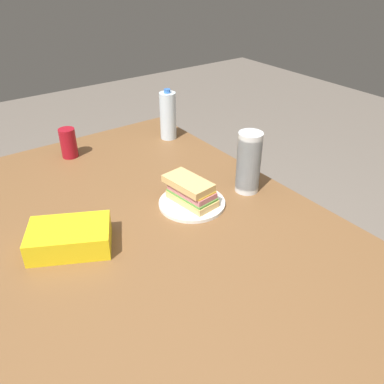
# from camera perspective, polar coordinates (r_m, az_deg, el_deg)

# --- Properties ---
(dining_table) EXTENTS (1.67, 1.05, 0.76)m
(dining_table) POSITION_cam_1_polar(r_m,az_deg,el_deg) (1.29, -4.39, -8.93)
(dining_table) COLOR brown
(dining_table) RESTS_ON ground_plane
(paper_plate) EXTENTS (0.22, 0.22, 0.01)m
(paper_plate) POSITION_cam_1_polar(r_m,az_deg,el_deg) (1.37, 0.00, -1.58)
(paper_plate) COLOR white
(paper_plate) RESTS_ON dining_table
(sandwich) EXTENTS (0.19, 0.12, 0.08)m
(sandwich) POSITION_cam_1_polar(r_m,az_deg,el_deg) (1.34, -0.17, 0.14)
(sandwich) COLOR #DBB26B
(sandwich) RESTS_ON paper_plate
(soda_can_red) EXTENTS (0.07, 0.07, 0.12)m
(soda_can_red) POSITION_cam_1_polar(r_m,az_deg,el_deg) (1.74, -17.08, 6.64)
(soda_can_red) COLOR maroon
(soda_can_red) RESTS_ON dining_table
(chip_bag) EXTENTS (0.24, 0.27, 0.07)m
(chip_bag) POSITION_cam_1_polar(r_m,az_deg,el_deg) (1.22, -16.91, -6.20)
(chip_bag) COLOR yellow
(chip_bag) RESTS_ON dining_table
(water_bottle_tall) EXTENTS (0.07, 0.07, 0.23)m
(water_bottle_tall) POSITION_cam_1_polar(r_m,az_deg,el_deg) (1.82, -3.42, 10.73)
(water_bottle_tall) COLOR silver
(water_bottle_tall) RESTS_ON dining_table
(plastic_cup_stack) EXTENTS (0.08, 0.08, 0.22)m
(plastic_cup_stack) POSITION_cam_1_polar(r_m,az_deg,el_deg) (1.41, 8.01, 4.15)
(plastic_cup_stack) COLOR silver
(plastic_cup_stack) RESTS_ON dining_table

